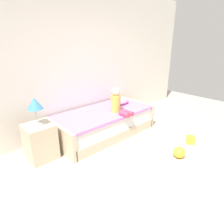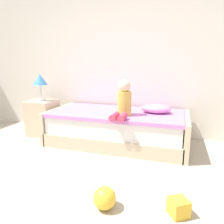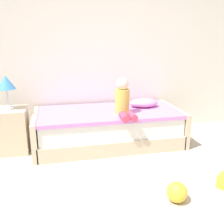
# 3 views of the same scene
# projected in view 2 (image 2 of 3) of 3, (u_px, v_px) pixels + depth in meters

# --- Properties ---
(wall_rear) EXTENTS (7.20, 0.10, 2.90)m
(wall_rear) POSITION_uv_depth(u_px,v_px,m) (108.00, 50.00, 3.72)
(wall_rear) COLOR silver
(wall_rear) RESTS_ON ground
(bed) EXTENTS (2.11, 1.00, 0.50)m
(bed) POSITION_uv_depth(u_px,v_px,m) (117.00, 128.00, 3.33)
(bed) COLOR beige
(bed) RESTS_ON ground
(nightstand) EXTENTS (0.44, 0.44, 0.60)m
(nightstand) POSITION_uv_depth(u_px,v_px,m) (43.00, 118.00, 3.73)
(nightstand) COLOR beige
(nightstand) RESTS_ON ground
(table_lamp) EXTENTS (0.24, 0.24, 0.45)m
(table_lamp) POSITION_uv_depth(u_px,v_px,m) (40.00, 81.00, 3.59)
(table_lamp) COLOR silver
(table_lamp) RESTS_ON nightstand
(child_figure) EXTENTS (0.20, 0.51, 0.50)m
(child_figure) POSITION_uv_depth(u_px,v_px,m) (123.00, 102.00, 2.97)
(child_figure) COLOR gold
(child_figure) RESTS_ON bed
(pillow) EXTENTS (0.44, 0.30, 0.13)m
(pillow) POSITION_uv_depth(u_px,v_px,m) (156.00, 109.00, 3.18)
(pillow) COLOR #EA8CC6
(pillow) RESTS_ON bed
(toy_ball) EXTENTS (0.20, 0.20, 0.20)m
(toy_ball) POSITION_uv_depth(u_px,v_px,m) (105.00, 198.00, 1.83)
(toy_ball) COLOR yellow
(toy_ball) RESTS_ON ground
(toy_block) EXTENTS (0.20, 0.20, 0.14)m
(toy_block) POSITION_uv_depth(u_px,v_px,m) (179.00, 207.00, 1.75)
(toy_block) COLOR yellow
(toy_block) RESTS_ON ground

